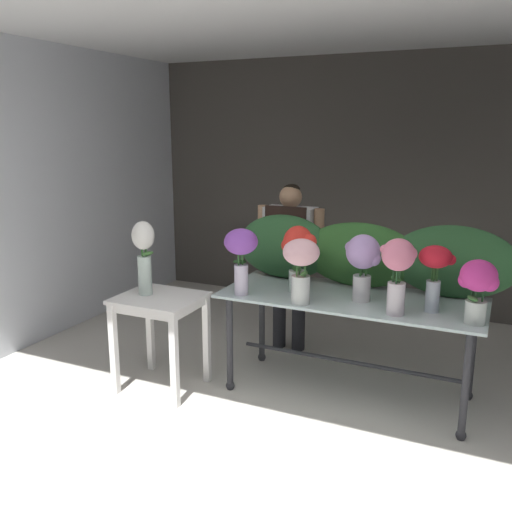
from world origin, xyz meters
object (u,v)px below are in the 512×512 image
object	(u,v)px
vase_scarlet_carnations	(298,251)
display_table_glass	(350,313)
florist	(290,250)
vase_violet_hydrangea	(241,251)
vase_rosy_freesia	(398,268)
vase_crimson_lilies	(435,268)
vase_blush_dahlias	(301,263)
vase_white_roses_tall	(144,254)
vase_lilac_tulips	(363,260)
side_table_white	(160,311)
vase_magenta_stock	(478,285)

from	to	relation	value
vase_scarlet_carnations	display_table_glass	bearing A→B (deg)	7.26
florist	vase_scarlet_carnations	xyz separation A→B (m)	(0.34, -0.71, 0.16)
vase_violet_hydrangea	vase_rosy_freesia	xyz separation A→B (m)	(1.14, 0.02, -0.01)
vase_violet_hydrangea	vase_crimson_lilies	xyz separation A→B (m)	(1.35, 0.18, -0.03)
vase_blush_dahlias	florist	bearing A→B (deg)	115.37
vase_rosy_freesia	vase_blush_dahlias	bearing A→B (deg)	-176.12
vase_white_roses_tall	vase_rosy_freesia	bearing A→B (deg)	6.85
vase_lilac_tulips	vase_crimson_lilies	size ratio (longest dim) A/B	1.06
side_table_white	vase_blush_dahlias	bearing A→B (deg)	9.45
florist	vase_white_roses_tall	bearing A→B (deg)	-122.61
vase_rosy_freesia	side_table_white	bearing A→B (deg)	-172.65
side_table_white	florist	xyz separation A→B (m)	(0.61, 1.15, 0.31)
vase_scarlet_carnations	vase_white_roses_tall	xyz separation A→B (m)	(-1.08, -0.44, -0.03)
vase_rosy_freesia	vase_white_roses_tall	size ratio (longest dim) A/B	0.90
vase_rosy_freesia	vase_lilac_tulips	size ratio (longest dim) A/B	1.06
vase_magenta_stock	vase_crimson_lilies	bearing A→B (deg)	155.93
vase_lilac_tulips	display_table_glass	bearing A→B (deg)	144.04
florist	side_table_white	bearing A→B (deg)	-118.00
vase_lilac_tulips	vase_blush_dahlias	xyz separation A→B (m)	(-0.38, -0.24, -0.00)
florist	vase_lilac_tulips	distance (m)	1.12
vase_rosy_freesia	vase_violet_hydrangea	bearing A→B (deg)	-178.81
florist	vase_scarlet_carnations	bearing A→B (deg)	-64.28
display_table_glass	vase_violet_hydrangea	size ratio (longest dim) A/B	3.83
vase_violet_hydrangea	vase_white_roses_tall	xyz separation A→B (m)	(-0.72, -0.20, -0.05)
vase_lilac_tulips	vase_crimson_lilies	bearing A→B (deg)	-4.00
vase_magenta_stock	vase_rosy_freesia	bearing A→B (deg)	-175.74
vase_crimson_lilies	vase_white_roses_tall	distance (m)	2.11
side_table_white	vase_magenta_stock	xyz separation A→B (m)	(2.22, 0.26, 0.41)
vase_rosy_freesia	vase_magenta_stock	bearing A→B (deg)	4.26
vase_rosy_freesia	vase_lilac_tulips	distance (m)	0.34
display_table_glass	vase_crimson_lilies	distance (m)	0.74
vase_scarlet_carnations	vase_lilac_tulips	size ratio (longest dim) A/B	1.05
vase_violet_hydrangea	vase_magenta_stock	bearing A→B (deg)	2.12
side_table_white	florist	bearing A→B (deg)	62.00
florist	vase_magenta_stock	size ratio (longest dim) A/B	3.66
vase_scarlet_carnations	vase_magenta_stock	distance (m)	1.28
side_table_white	vase_lilac_tulips	bearing A→B (deg)	16.06
side_table_white	display_table_glass	bearing A→B (deg)	19.78
florist	vase_magenta_stock	bearing A→B (deg)	-28.92
vase_scarlet_carnations	vase_rosy_freesia	xyz separation A→B (m)	(0.78, -0.21, 0.01)
vase_blush_dahlias	vase_lilac_tulips	bearing A→B (deg)	32.25
vase_magenta_stock	florist	bearing A→B (deg)	151.08
vase_lilac_tulips	vase_white_roses_tall	world-z (taller)	vase_white_roses_tall
side_table_white	vase_scarlet_carnations	bearing A→B (deg)	24.56
vase_rosy_freesia	vase_magenta_stock	size ratio (longest dim) A/B	1.24
display_table_glass	vase_white_roses_tall	bearing A→B (deg)	-161.77
vase_violet_hydrangea	vase_crimson_lilies	size ratio (longest dim) A/B	1.09
side_table_white	vase_blush_dahlias	xyz separation A→B (m)	(1.07, 0.18, 0.45)
vase_scarlet_carnations	side_table_white	bearing A→B (deg)	-155.44
florist	vase_rosy_freesia	distance (m)	1.46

